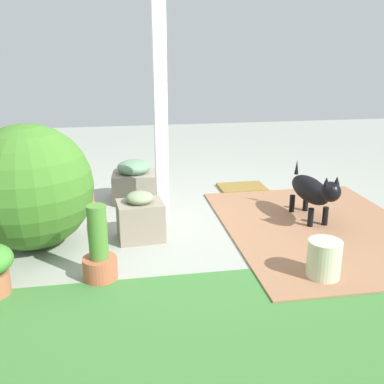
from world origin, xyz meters
TOP-DOWN VIEW (x-y plane):
  - ground_plane at (0.00, 0.00)m, footprint 12.00×12.00m
  - brick_path at (-1.15, 0.31)m, footprint 1.80×2.40m
  - porch_pillar at (0.31, -0.28)m, footprint 0.12×0.12m
  - stone_planter_nearest at (0.57, -0.86)m, footprint 0.51×0.45m
  - stone_planter_mid at (0.57, 0.25)m, footprint 0.43×0.36m
  - round_shrub at (1.50, 0.23)m, footprint 1.08×1.08m
  - terracotta_pot_tall at (0.92, 0.95)m, footprint 0.26×0.26m
  - terracotta_pot_spiky at (1.14, -0.58)m, footprint 0.26×0.26m
  - dog at (-1.13, 0.12)m, footprint 0.26×0.82m
  - ceramic_urn at (-0.74, 1.23)m, footprint 0.25×0.25m
  - doormat at (-0.77, -1.07)m, footprint 0.57×0.40m

SIDE VIEW (x-z plane):
  - ground_plane at x=0.00m, z-range 0.00..0.00m
  - brick_path at x=-1.15m, z-range 0.00..0.02m
  - doormat at x=-0.77m, z-range 0.00..0.03m
  - ceramic_urn at x=-0.74m, z-range 0.00..0.31m
  - stone_planter_mid at x=0.57m, z-range -0.02..0.43m
  - terracotta_pot_tall at x=0.92m, z-range -0.08..0.50m
  - stone_planter_nearest at x=0.57m, z-range -0.01..0.46m
  - terracotta_pot_spiky at x=1.14m, z-range -0.01..0.53m
  - dog at x=-1.13m, z-range 0.05..0.61m
  - round_shrub at x=1.50m, z-range 0.00..1.08m
  - porch_pillar at x=0.31m, z-range 0.00..2.23m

